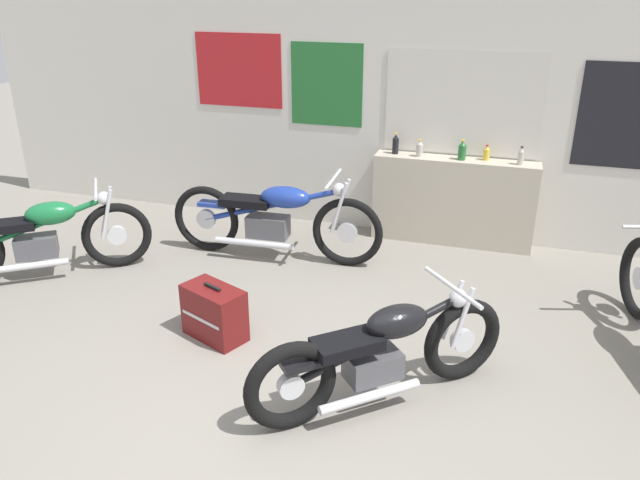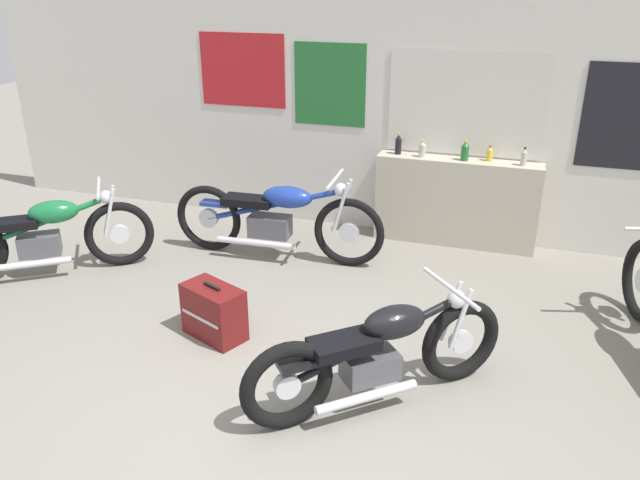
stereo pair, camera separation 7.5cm
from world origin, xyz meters
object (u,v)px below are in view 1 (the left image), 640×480
motorcycle_green (42,237)px  motorcycle_black (382,353)px  motorcycle_blue (274,218)px  bottle_right_center (486,153)px  hard_case_darkred (214,313)px  bottle_leftmost (396,144)px  bottle_center (462,151)px  bottle_rightmost (521,157)px  bottle_left_center (419,149)px

motorcycle_green → motorcycle_black: bearing=-15.1°
motorcycle_blue → motorcycle_green: bearing=-151.9°
bottle_right_center → motorcycle_green: (-3.95, -2.06, -0.60)m
motorcycle_blue → hard_case_darkred: (0.09, -1.58, -0.22)m
bottle_right_center → motorcycle_black: bearing=-98.3°
bottle_leftmost → motorcycle_blue: bearing=-136.6°
bottle_leftmost → motorcycle_black: (0.51, -2.97, -0.66)m
bottle_center → motorcycle_green: bearing=-151.7°
hard_case_darkred → motorcycle_black: bearing=-15.8°
motorcycle_blue → motorcycle_green: (-1.97, -1.05, -0.03)m
bottle_right_center → motorcycle_blue: 2.29m
bottle_leftmost → bottle_right_center: 0.95m
bottle_right_center → motorcycle_blue: (-1.98, -1.00, -0.57)m
bottle_right_center → hard_case_darkred: bearing=-126.1°
bottle_leftmost → hard_case_darkred: bearing=-110.2°
motorcycle_blue → hard_case_darkred: bearing=-86.8°
bottle_leftmost → motorcycle_blue: (-1.03, -0.98, -0.60)m
bottle_leftmost → bottle_right_center: bottle_leftmost is taller
motorcycle_black → hard_case_darkred: (-1.45, 0.41, -0.17)m
motorcycle_blue → motorcycle_green: size_ratio=1.32×
motorcycle_black → bottle_rightmost: bearing=75.1°
bottle_leftmost → motorcycle_black: bottle_leftmost is taller
bottle_left_center → motorcycle_black: size_ratio=0.12×
bottle_rightmost → motorcycle_black: (-0.78, -2.93, -0.64)m
bottle_leftmost → bottle_left_center: bottle_leftmost is taller
motorcycle_black → motorcycle_green: bearing=164.9°
bottle_center → motorcycle_black: bottle_center is taller
motorcycle_black → bottle_leftmost: bearing=99.7°
motorcycle_blue → motorcycle_black: (1.54, -2.00, -0.05)m
motorcycle_black → hard_case_darkred: 1.52m
bottle_rightmost → motorcycle_black: 3.10m
bottle_leftmost → motorcycle_green: size_ratio=0.13×
bottle_leftmost → bottle_rightmost: bearing=-1.9°
bottle_center → bottle_leftmost: bearing=177.2°
motorcycle_blue → hard_case_darkred: motorcycle_blue is taller
bottle_rightmost → motorcycle_black: size_ratio=0.12×
bottle_rightmost → motorcycle_green: bottle_rightmost is taller
bottle_leftmost → motorcycle_black: 3.09m
motorcycle_green → bottle_rightmost: bearing=24.9°
bottle_rightmost → hard_case_darkred: 3.46m
bottle_leftmost → bottle_right_center: (0.95, 0.03, -0.03)m
bottle_right_center → bottle_rightmost: 0.35m
bottle_center → motorcycle_blue: bearing=-151.5°
bottle_center → motorcycle_blue: bottle_center is taller
bottle_center → bottle_right_center: size_ratio=1.32×
bottle_left_center → bottle_right_center: bearing=5.4°
bottle_right_center → bottle_rightmost: (0.34, -0.07, 0.01)m
bottle_left_center → motorcycle_green: bearing=-148.6°
motorcycle_blue → bottle_leftmost: bearing=43.4°
bottle_center → bottle_right_center: bearing=14.2°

